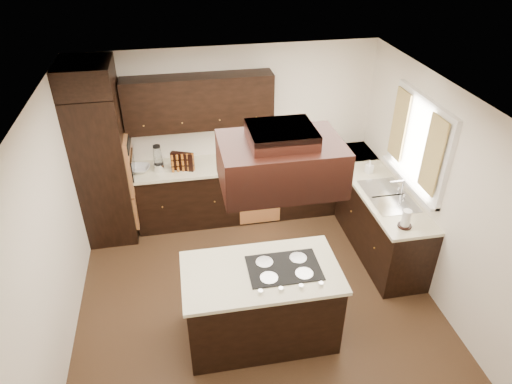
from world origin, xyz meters
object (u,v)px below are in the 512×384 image
Objects in this scene: oven_column at (104,168)px; range_hood at (280,164)px; spice_rack at (183,161)px; island at (261,305)px.

range_hood reaches higher than oven_column.
oven_column is 2.02× the size of range_hood.
range_hood is 3.33× the size of spice_rack.
spice_rack is (-0.67, 2.24, 0.61)m from island.
oven_column is 1.36× the size of island.
oven_column is 1.05m from spice_rack.
oven_column is at bearing -156.64° from spice_rack.
range_hood reaches higher than spice_rack.
spice_rack is at bearing 109.99° from range_hood.
oven_column is at bearing 128.06° from island.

